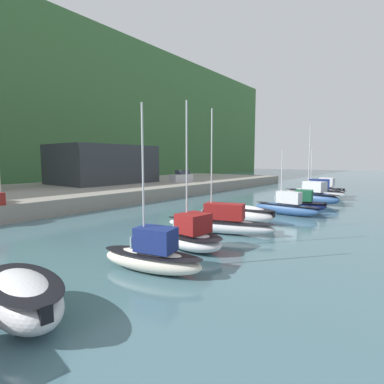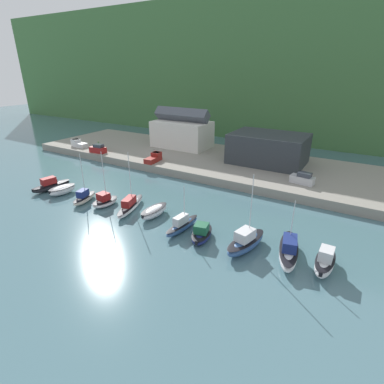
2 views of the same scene
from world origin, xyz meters
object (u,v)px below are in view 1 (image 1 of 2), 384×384
(moored_boat_7, at_px, (302,203))
(moored_boat_8, at_px, (312,196))
(moored_boat_4, at_px, (220,222))
(moored_boat_6, at_px, (286,206))
(moored_boat_9, at_px, (316,192))
(moored_boat_5, at_px, (246,214))
(moored_boat_1, at_px, (22,297))
(moored_boat_3, at_px, (191,236))
(moored_boat_10, at_px, (325,190))
(parked_car_1, at_px, (181,177))
(moored_boat_2, at_px, (152,255))

(moored_boat_7, distance_m, moored_boat_8, 6.05)
(moored_boat_4, height_order, moored_boat_6, moored_boat_4)
(moored_boat_7, relative_size, moored_boat_9, 0.65)
(moored_boat_4, bearing_deg, moored_boat_5, -13.80)
(moored_boat_1, relative_size, moored_boat_3, 0.57)
(moored_boat_7, height_order, moored_boat_10, moored_boat_10)
(moored_boat_8, bearing_deg, parked_car_1, 98.33)
(moored_boat_1, xyz_separation_m, moored_boat_2, (6.07, -0.26, -0.03))
(moored_boat_3, relative_size, moored_boat_5, 1.62)
(moored_boat_9, relative_size, parked_car_1, 1.96)
(moored_boat_9, height_order, moored_boat_10, moored_boat_9)
(moored_boat_8, xyz_separation_m, parked_car_1, (1.80, 23.18, 1.50))
(moored_boat_1, bearing_deg, moored_boat_9, 9.47)
(moored_boat_3, height_order, moored_boat_6, moored_boat_3)
(moored_boat_2, distance_m, parked_car_1, 39.02)
(moored_boat_7, height_order, parked_car_1, parked_car_1)
(moored_boat_1, distance_m, moored_boat_4, 15.08)
(moored_boat_5, relative_size, moored_boat_8, 0.57)
(moored_boat_2, distance_m, moored_boat_7, 23.15)
(moored_boat_10, bearing_deg, moored_boat_1, -178.23)
(moored_boat_4, xyz_separation_m, moored_boat_7, (14.20, -1.74, -0.01))
(moored_boat_10, bearing_deg, moored_boat_7, -174.47)
(moored_boat_5, relative_size, moored_boat_6, 0.81)
(moored_boat_5, height_order, moored_boat_7, moored_boat_7)
(moored_boat_1, distance_m, moored_boat_6, 25.74)
(moored_boat_2, xyz_separation_m, moored_boat_3, (4.17, 0.75, 0.01))
(moored_boat_7, relative_size, moored_boat_8, 0.57)
(moored_boat_2, distance_m, moored_boat_8, 29.17)
(moored_boat_5, xyz_separation_m, parked_car_1, (17.34, 21.83, 1.78))
(moored_boat_1, relative_size, moored_boat_10, 0.90)
(moored_boat_4, height_order, moored_boat_10, moored_boat_4)
(moored_boat_8, relative_size, moored_boat_10, 1.71)
(moored_boat_7, bearing_deg, moored_boat_1, 166.51)
(moored_boat_1, xyz_separation_m, moored_boat_9, (40.33, 1.20, 0.22))
(moored_boat_3, relative_size, parked_car_1, 2.09)
(moored_boat_7, bearing_deg, moored_boat_6, 158.89)
(moored_boat_2, xyz_separation_m, moored_boat_5, (13.62, 1.86, -0.02))
(moored_boat_3, bearing_deg, moored_boat_5, 12.69)
(moored_boat_4, distance_m, moored_boat_7, 14.31)
(moored_boat_5, bearing_deg, moored_boat_1, -172.85)
(moored_boat_2, height_order, moored_boat_6, moored_boat_2)
(moored_boat_9, relative_size, moored_boat_10, 1.49)
(moored_boat_7, xyz_separation_m, moored_boat_9, (11.11, 1.57, 0.25))
(moored_boat_5, distance_m, moored_boat_6, 6.22)
(moored_boat_9, bearing_deg, moored_boat_7, 175.13)
(moored_boat_3, relative_size, moored_boat_9, 1.07)
(moored_boat_1, bearing_deg, moored_boat_3, 10.48)
(moored_boat_3, height_order, moored_boat_8, moored_boat_8)
(moored_boat_1, bearing_deg, moored_boat_5, 12.39)
(moored_boat_2, height_order, moored_boat_10, moored_boat_2)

